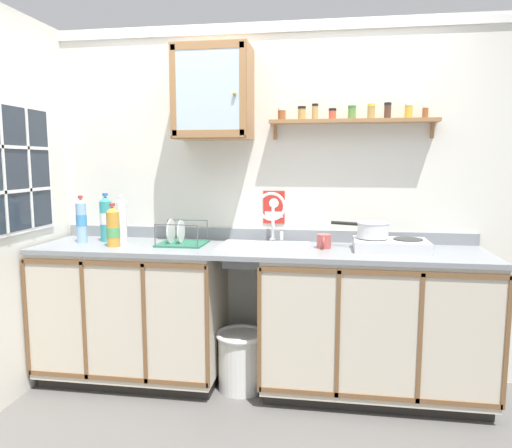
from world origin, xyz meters
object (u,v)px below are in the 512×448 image
at_px(dish_rack, 181,240).
at_px(warning_sign, 274,207).
at_px(trash_bin, 241,359).
at_px(saucepan, 372,229).
at_px(bottle_juice_amber_0, 113,227).
at_px(bottle_water_blue_2, 81,220).
at_px(wall_cabinet, 213,93).
at_px(bottle_detergent_teal_3, 106,219).
at_px(bottle_opaque_white_1, 122,220).
at_px(mug, 324,241).
at_px(sink, 266,248).
at_px(hot_plate_stove, 391,245).

height_order(dish_rack, warning_sign, warning_sign).
bearing_deg(warning_sign, trash_bin, -116.41).
height_order(saucepan, bottle_juice_amber_0, bottle_juice_amber_0).
height_order(saucepan, warning_sign, warning_sign).
xyz_separation_m(saucepan, trash_bin, (-0.83, -0.10, -0.87)).
distance_m(bottle_water_blue_2, wall_cabinet, 1.24).
relative_size(bottle_detergent_teal_3, wall_cabinet, 0.56).
bearing_deg(bottle_opaque_white_1, wall_cabinet, 6.34).
bearing_deg(mug, trash_bin, -169.98).
xyz_separation_m(sink, mug, (0.38, -0.00, 0.05)).
xyz_separation_m(mug, wall_cabinet, (-0.74, 0.11, 0.95)).
xyz_separation_m(bottle_opaque_white_1, trash_bin, (0.86, -0.13, -0.89)).
distance_m(saucepan, bottle_water_blue_2, 1.94).
height_order(bottle_juice_amber_0, wall_cabinet, wall_cabinet).
bearing_deg(bottle_detergent_teal_3, dish_rack, -5.29).
height_order(saucepan, bottle_water_blue_2, bottle_water_blue_2).
bearing_deg(hot_plate_stove, dish_rack, 179.77).
height_order(saucepan, dish_rack, saucepan).
bearing_deg(saucepan, sink, -179.08).
relative_size(bottle_opaque_white_1, mug, 2.57).
bearing_deg(bottle_water_blue_2, hot_plate_stove, 0.64).
xyz_separation_m(hot_plate_stove, wall_cabinet, (-1.15, 0.12, 0.96)).
bearing_deg(bottle_detergent_teal_3, trash_bin, -8.05).
bearing_deg(sink, bottle_detergent_teal_3, 177.73).
height_order(sink, mug, sink).
relative_size(bottle_juice_amber_0, bottle_water_blue_2, 0.88).
bearing_deg(dish_rack, mug, 0.36).
bearing_deg(bottle_detergent_teal_3, saucepan, -1.07).
height_order(mug, wall_cabinet, wall_cabinet).
bearing_deg(bottle_water_blue_2, mug, 1.20).
relative_size(saucepan, bottle_water_blue_2, 1.12).
bearing_deg(saucepan, mug, -177.84).
xyz_separation_m(bottle_juice_amber_0, dish_rack, (0.41, 0.13, -0.09)).
distance_m(saucepan, bottle_detergent_teal_3, 1.80).
xyz_separation_m(saucepan, dish_rack, (-1.25, -0.02, -0.09)).
distance_m(saucepan, wall_cabinet, 1.36).
relative_size(bottle_water_blue_2, trash_bin, 0.83).
xyz_separation_m(bottle_detergent_teal_3, trash_bin, (0.98, -0.14, -0.90)).
xyz_separation_m(hot_plate_stove, warning_sign, (-0.77, 0.27, 0.20)).
bearing_deg(bottle_opaque_white_1, hot_plate_stove, -1.45).
distance_m(bottle_detergent_teal_3, mug, 1.51).
bearing_deg(bottle_opaque_white_1, dish_rack, -5.33).
relative_size(wall_cabinet, trash_bin, 1.55).
bearing_deg(trash_bin, bottle_opaque_white_1, 171.54).
distance_m(wall_cabinet, warning_sign, 0.87).
distance_m(bottle_juice_amber_0, warning_sign, 1.09).
bearing_deg(hot_plate_stove, warning_sign, 160.75).
bearing_deg(bottle_detergent_teal_3, warning_sign, 10.42).
distance_m(hot_plate_stove, bottle_opaque_white_1, 1.80).
height_order(bottle_detergent_teal_3, warning_sign, warning_sign).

